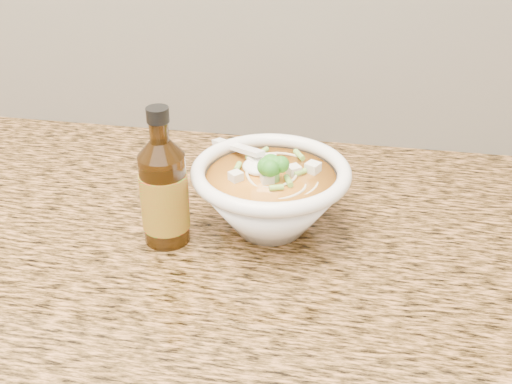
# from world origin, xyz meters

# --- Properties ---
(counter_slab) EXTENTS (4.00, 0.68, 0.04)m
(counter_slab) POSITION_xyz_m (0.00, 1.68, 0.88)
(counter_slab) COLOR #A76C3D
(counter_slab) RESTS_ON cabinet
(soup_bowl) EXTENTS (0.21, 0.21, 0.12)m
(soup_bowl) POSITION_xyz_m (0.37, 1.69, 0.95)
(soup_bowl) COLOR white
(soup_bowl) RESTS_ON counter_slab
(hot_sauce_bottle) EXTENTS (0.08, 0.08, 0.19)m
(hot_sauce_bottle) POSITION_xyz_m (0.23, 1.64, 0.97)
(hot_sauce_bottle) COLOR #3A2007
(hot_sauce_bottle) RESTS_ON counter_slab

